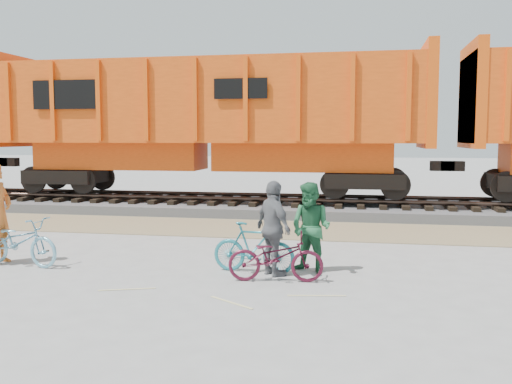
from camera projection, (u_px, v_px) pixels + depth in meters
ground at (202, 280)px, 9.67m from camera, size 120.00×120.00×0.00m
gravel_strip at (260, 229)px, 15.04m from camera, size 120.00×3.00×0.02m
ballast_bed at (279, 207)px, 18.45m from camera, size 120.00×4.00×0.30m
track at (279, 197)px, 18.42m from camera, size 120.00×2.60×0.24m
hopper_car_center at (209, 119)px, 18.61m from camera, size 14.00×3.13×4.65m
bicycle_blue at (19, 241)px, 10.73m from camera, size 1.84×0.93×0.92m
bicycle_teal at (254, 248)px, 10.16m from camera, size 1.55×0.60×0.91m
bicycle_maroon at (276, 257)px, 9.54m from camera, size 1.65×0.73×0.84m
person_man at (311, 228)px, 10.14m from camera, size 0.98×0.89×1.62m
person_woman at (274, 228)px, 9.91m from camera, size 0.95×1.01×1.67m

